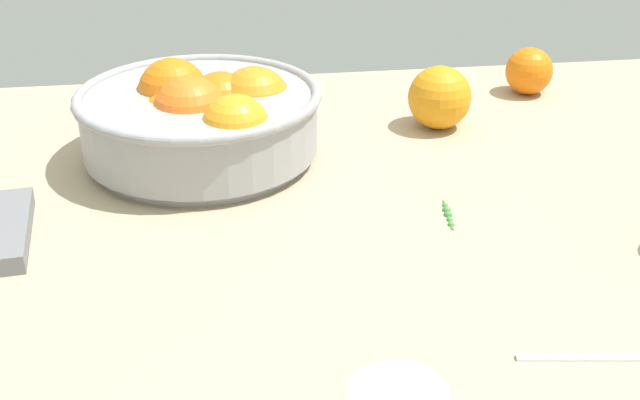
# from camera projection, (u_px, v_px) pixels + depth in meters

# --- Properties ---
(ground_plane) EXTENTS (1.26, 1.00, 0.03)m
(ground_plane) POSITION_uv_depth(u_px,v_px,m) (355.00, 251.00, 0.80)
(ground_plane) COLOR tan
(fruit_bowl) EXTENTS (0.28, 0.28, 0.11)m
(fruit_bowl) POSITION_uv_depth(u_px,v_px,m) (204.00, 118.00, 0.94)
(fruit_bowl) COLOR #99999E
(fruit_bowl) RESTS_ON ground_plane
(loose_orange_2) EXTENTS (0.07, 0.07, 0.07)m
(loose_orange_2) POSITION_uv_depth(u_px,v_px,m) (529.00, 71.00, 1.15)
(loose_orange_2) COLOR orange
(loose_orange_2) RESTS_ON ground_plane
(loose_orange_4) EXTENTS (0.08, 0.08, 0.08)m
(loose_orange_4) POSITION_uv_depth(u_px,v_px,m) (439.00, 98.00, 1.03)
(loose_orange_4) COLOR orange
(loose_orange_4) RESTS_ON ground_plane
(herb_sprig_0) EXTENTS (0.01, 0.06, 0.01)m
(herb_sprig_0) POSITION_uv_depth(u_px,v_px,m) (448.00, 213.00, 0.84)
(herb_sprig_0) COLOR #44863F
(herb_sprig_0) RESTS_ON ground_plane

